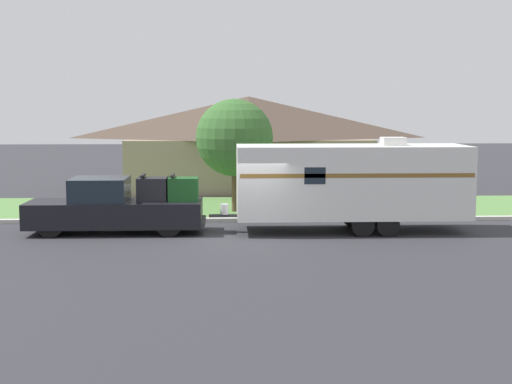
# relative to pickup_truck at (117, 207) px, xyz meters

# --- Properties ---
(ground_plane) EXTENTS (120.00, 120.00, 0.00)m
(ground_plane) POSITION_rel_pickup_truck_xyz_m (4.52, -1.50, -0.89)
(ground_plane) COLOR #2D2D33
(curb_strip) EXTENTS (80.00, 0.30, 0.14)m
(curb_strip) POSITION_rel_pickup_truck_xyz_m (4.52, 2.25, -0.82)
(curb_strip) COLOR beige
(curb_strip) RESTS_ON ground_plane
(lawn_strip) EXTENTS (80.00, 7.00, 0.03)m
(lawn_strip) POSITION_rel_pickup_truck_xyz_m (4.52, 5.90, -0.88)
(lawn_strip) COLOR #568442
(lawn_strip) RESTS_ON ground_plane
(house_across_street) EXTENTS (13.34, 6.81, 4.87)m
(house_across_street) POSITION_rel_pickup_truck_xyz_m (4.95, 13.03, 1.64)
(house_across_street) COLOR gray
(house_across_street) RESTS_ON ground_plane
(pickup_truck) EXTENTS (6.10, 2.00, 2.03)m
(pickup_truck) POSITION_rel_pickup_truck_xyz_m (0.00, 0.00, 0.00)
(pickup_truck) COLOR black
(pickup_truck) RESTS_ON ground_plane
(travel_trailer) EXTENTS (8.96, 2.51, 3.29)m
(travel_trailer) POSITION_rel_pickup_truck_xyz_m (8.13, -0.00, 0.86)
(travel_trailer) COLOR black
(travel_trailer) RESTS_ON ground_plane
(mailbox) EXTENTS (0.48, 0.20, 1.31)m
(mailbox) POSITION_rel_pickup_truck_xyz_m (0.96, 3.28, 0.11)
(mailbox) COLOR brown
(mailbox) RESTS_ON ground_plane
(tree_in_yard) EXTENTS (3.18, 3.18, 4.67)m
(tree_in_yard) POSITION_rel_pickup_truck_xyz_m (4.10, 4.72, 2.18)
(tree_in_yard) COLOR brown
(tree_in_yard) RESTS_ON ground_plane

